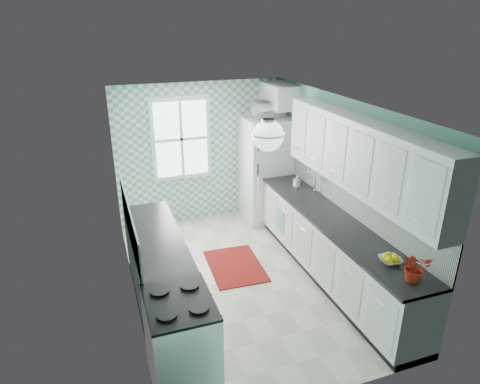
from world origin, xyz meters
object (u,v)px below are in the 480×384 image
object	(u,v)px
sink	(303,195)
potted_plant	(415,267)
fridge	(267,169)
microwave	(268,109)
ceiling_light	(268,135)
stove	(181,340)
fruit_bowl	(390,260)

from	to	relation	value
sink	potted_plant	bearing A→B (deg)	-91.47
fridge	microwave	xyz separation A→B (m)	(0.00, 0.00, 1.09)
microwave	ceiling_light	bearing A→B (deg)	65.48
ceiling_light	sink	size ratio (longest dim) A/B	0.62
ceiling_light	sink	bearing A→B (deg)	48.30
microwave	potted_plant	bearing A→B (deg)	89.93
ceiling_light	stove	distance (m)	2.29
sink	microwave	distance (m)	1.67
sink	microwave	size ratio (longest dim) A/B	1.10
stove	potted_plant	bearing A→B (deg)	-11.12
sink	potted_plant	size ratio (longest dim) A/B	1.74
fridge	potted_plant	size ratio (longest dim) A/B	5.84
fridge	sink	size ratio (longest dim) A/B	3.35
microwave	sink	bearing A→B (deg)	92.82
fridge	fruit_bowl	bearing A→B (deg)	-91.89
ceiling_light	potted_plant	size ratio (longest dim) A/B	1.08
ceiling_light	stove	xyz separation A→B (m)	(-1.20, -0.74, -1.81)
stove	microwave	size ratio (longest dim) A/B	1.91
fruit_bowl	microwave	bearing A→B (deg)	91.53
fridge	microwave	bearing A→B (deg)	49.97
fruit_bowl	microwave	xyz separation A→B (m)	(-0.09, 3.37, 1.06)
sink	potted_plant	distance (m)	2.50
stove	microwave	xyz separation A→B (m)	(2.31, 3.34, 1.52)
stove	fruit_bowl	bearing A→B (deg)	-2.20
stove	fruit_bowl	distance (m)	2.44
fridge	ceiling_light	bearing A→B (deg)	-116.50
potted_plant	microwave	xyz separation A→B (m)	(-0.09, 3.75, 0.93)
fridge	fruit_bowl	world-z (taller)	fridge
sink	potted_plant	world-z (taller)	sink
ceiling_light	sink	xyz separation A→B (m)	(1.20, 1.35, -1.39)
sink	fruit_bowl	xyz separation A→B (m)	(-0.00, -2.12, 0.04)
fridge	sink	distance (m)	1.26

